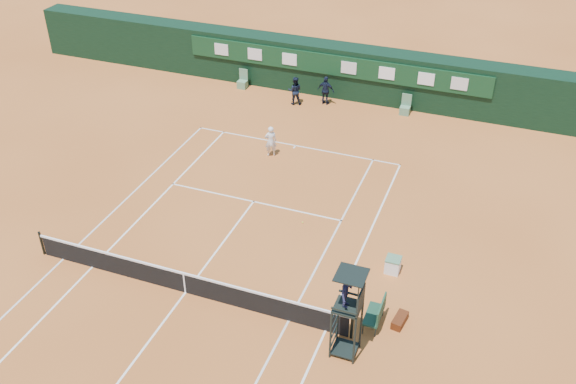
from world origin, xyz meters
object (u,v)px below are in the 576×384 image
(cooler, at_px, (393,265))
(player, at_px, (271,141))
(tennis_net, at_px, (184,282))
(umpire_chair, at_px, (348,297))
(player_bench, at_px, (377,313))

(cooler, xyz_separation_m, player, (-7.76, 6.60, 0.49))
(tennis_net, height_order, umpire_chair, umpire_chair)
(cooler, relative_size, player, 0.40)
(player, bearing_deg, umpire_chair, 93.85)
(tennis_net, distance_m, player, 10.55)
(umpire_chair, xyz_separation_m, player, (-7.18, 11.20, -1.65))
(player_bench, distance_m, player, 12.44)
(player, bearing_deg, tennis_net, 65.64)
(tennis_net, bearing_deg, umpire_chair, -6.19)
(tennis_net, xyz_separation_m, player, (-0.82, 10.51, 0.30))
(player, bearing_deg, player_bench, 100.43)
(umpire_chair, relative_size, player_bench, 2.85)
(umpire_chair, xyz_separation_m, player_bench, (0.68, 1.58, -1.86))
(umpire_chair, distance_m, player, 13.41)
(cooler, height_order, player, player)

